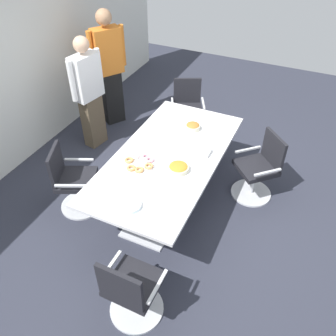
% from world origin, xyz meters
% --- Properties ---
extents(ground_plane, '(10.00, 10.00, 0.01)m').
position_xyz_m(ground_plane, '(0.00, 0.00, -0.01)').
color(ground_plane, '#2D303D').
extents(back_wall, '(8.00, 0.10, 2.80)m').
position_xyz_m(back_wall, '(0.00, 2.40, 1.40)').
color(back_wall, silver).
rests_on(back_wall, ground).
extents(conference_table, '(2.40, 1.20, 0.75)m').
position_xyz_m(conference_table, '(0.00, 0.00, 0.63)').
color(conference_table, white).
rests_on(conference_table, ground).
extents(office_chair_0, '(0.54, 0.54, 0.91)m').
position_xyz_m(office_chair_0, '(-1.60, -0.37, 0.41)').
color(office_chair_0, silver).
rests_on(office_chair_0, ground).
extents(office_chair_1, '(0.76, 0.76, 0.91)m').
position_xyz_m(office_chair_1, '(0.62, -1.02, 0.41)').
color(office_chair_1, silver).
rests_on(office_chair_1, ground).
extents(office_chair_2, '(0.72, 0.72, 0.91)m').
position_xyz_m(office_chair_2, '(1.59, 0.39, 0.41)').
color(office_chair_2, silver).
rests_on(office_chair_2, ground).
extents(office_chair_3, '(0.71, 0.71, 0.91)m').
position_xyz_m(office_chair_3, '(-0.60, 1.03, 0.41)').
color(office_chair_3, silver).
rests_on(office_chair_3, ground).
extents(person_standing_0, '(0.61, 0.29, 1.73)m').
position_xyz_m(person_standing_0, '(0.70, 1.62, 0.90)').
color(person_standing_0, brown).
rests_on(person_standing_0, ground).
extents(person_standing_1, '(0.56, 0.42, 1.89)m').
position_xyz_m(person_standing_1, '(1.41, 1.70, 1.00)').
color(person_standing_1, black).
rests_on(person_standing_1, ground).
extents(snack_bowl_chips_orange, '(0.24, 0.24, 0.09)m').
position_xyz_m(snack_bowl_chips_orange, '(-0.21, -0.23, 0.79)').
color(snack_bowl_chips_orange, beige).
rests_on(snack_bowl_chips_orange, conference_table).
extents(snack_bowl_pretzels, '(0.19, 0.19, 0.10)m').
position_xyz_m(snack_bowl_pretzels, '(0.65, -0.06, 0.80)').
color(snack_bowl_pretzels, beige).
rests_on(snack_bowl_pretzels, conference_table).
extents(donut_platter, '(0.36, 0.37, 0.04)m').
position_xyz_m(donut_platter, '(-0.29, 0.23, 0.77)').
color(donut_platter, white).
rests_on(donut_platter, conference_table).
extents(plate_stack, '(0.22, 0.22, 0.04)m').
position_xyz_m(plate_stack, '(-0.94, -0.02, 0.77)').
color(plate_stack, white).
rests_on(plate_stack, conference_table).
extents(napkin_pile, '(0.16, 0.16, 0.05)m').
position_xyz_m(napkin_pile, '(0.22, -0.38, 0.78)').
color(napkin_pile, white).
rests_on(napkin_pile, conference_table).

